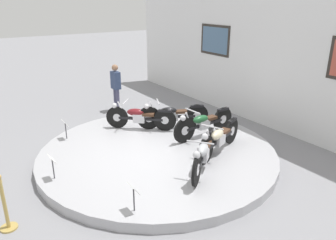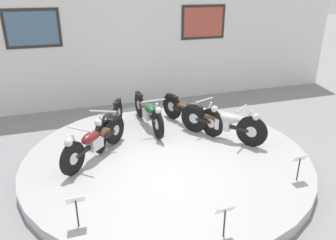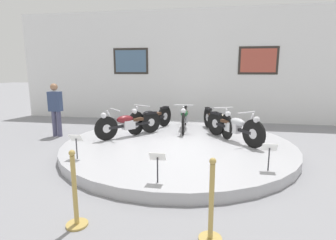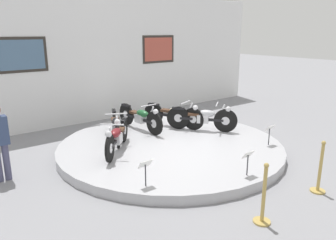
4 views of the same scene
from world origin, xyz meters
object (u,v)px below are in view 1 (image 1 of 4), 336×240
motorcycle_green (203,123)px  visitor_standing (116,85)px  info_placard_front_left (65,125)px  info_placard_front_right (134,192)px  motorcycle_maroon (139,116)px  stanchion_post_right_of_entry (6,211)px  motorcycle_black (172,115)px  info_placard_front_centre (52,162)px  motorcycle_cream (219,138)px  motorcycle_silver (203,153)px

motorcycle_green → visitor_standing: 3.85m
info_placard_front_left → info_placard_front_right: size_ratio=1.00×
motorcycle_maroon → visitor_standing: (-2.39, 0.44, 0.31)m
motorcycle_maroon → stanchion_post_right_of_entry: 4.37m
motorcycle_black → info_placard_front_centre: bearing=-74.6°
motorcycle_black → info_placard_front_left: motorcycle_black is taller
motorcycle_maroon → stanchion_post_right_of_entry: (2.24, -3.75, -0.24)m
motorcycle_cream → info_placard_front_left: size_ratio=3.66×
motorcycle_maroon → motorcycle_cream: size_ratio=0.79×
motorcycle_green → info_placard_front_centre: motorcycle_green is taller
motorcycle_silver → info_placard_front_right: motorcycle_silver is taller
info_placard_front_right → stanchion_post_right_of_entry: size_ratio=0.50×
motorcycle_maroon → info_placard_front_right: motorcycle_maroon is taller
motorcycle_silver → visitor_standing: bearing=175.1°
motorcycle_silver → info_placard_front_left: bearing=-149.6°
motorcycle_silver → info_placard_front_right: size_ratio=3.12×
motorcycle_black → motorcycle_green: bearing=18.7°
motorcycle_maroon → motorcycle_green: (1.39, 1.13, 0.02)m
motorcycle_green → visitor_standing: (-3.78, -0.68, 0.29)m
motorcycle_cream → info_placard_front_right: 2.83m
motorcycle_cream → info_placard_front_left: 3.90m
motorcycle_cream → info_placard_front_right: bearing=-71.9°
motorcycle_cream → info_placard_front_centre: size_ratio=3.66×
info_placard_front_left → info_placard_front_centre: bearing=-24.3°
info_placard_front_centre → info_placard_front_left: bearing=155.7°
motorcycle_green → motorcycle_cream: size_ratio=1.07×
motorcycle_cream → motorcycle_green: bearing=161.1°
motorcycle_green → motorcycle_cream: bearing=-18.9°
motorcycle_silver → stanchion_post_right_of_entry: stanchion_post_right_of_entry is taller
motorcycle_cream → stanchion_post_right_of_entry: (-0.11, -4.54, -0.26)m
motorcycle_black → motorcycle_silver: bearing=-18.8°
motorcycle_maroon → info_placard_front_left: size_ratio=2.88×
info_placard_front_left → visitor_standing: size_ratio=0.32×
motorcycle_black → info_placard_front_left: 2.83m
motorcycle_maroon → motorcycle_silver: size_ratio=0.92×
info_placard_front_right → info_placard_front_centre: bearing=-155.7°
visitor_standing → stanchion_post_right_of_entry: (4.63, -4.19, -0.55)m
motorcycle_maroon → motorcycle_green: bearing=39.2°
motorcycle_silver → visitor_standing: visitor_standing is taller
info_placard_front_right → info_placard_front_left: bearing=180.0°
motorcycle_black → motorcycle_green: 1.03m
motorcycle_cream → motorcycle_maroon: bearing=-161.2°
info_placard_front_centre → info_placard_front_right: 2.03m
info_placard_front_left → stanchion_post_right_of_entry: size_ratio=0.50×
motorcycle_black → visitor_standing: (-2.81, -0.36, 0.29)m
info_placard_front_left → motorcycle_cream: bearing=43.7°
motorcycle_green → info_placard_front_centre: bearing=-90.0°
motorcycle_green → stanchion_post_right_of_entry: bearing=-80.1°
info_placard_front_centre → motorcycle_silver: bearing=63.2°
info_placard_front_centre → visitor_standing: (-3.78, 3.17, 0.32)m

